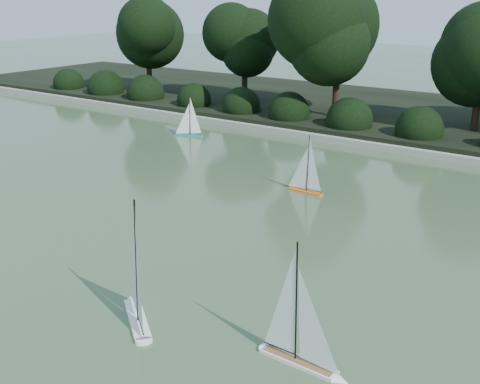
# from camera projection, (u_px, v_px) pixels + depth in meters

# --- Properties ---
(ground) EXTENTS (80.00, 80.00, 0.00)m
(ground) POSITION_uv_depth(u_px,v_px,m) (171.00, 289.00, 8.41)
(ground) COLOR #3C4F2F
(ground) RESTS_ON ground
(pond_coping) EXTENTS (40.00, 0.35, 0.18)m
(pond_coping) POSITION_uv_depth(u_px,v_px,m) (406.00, 150.00, 15.33)
(pond_coping) COLOR gray
(pond_coping) RESTS_ON ground
(far_bank) EXTENTS (40.00, 8.00, 0.30)m
(far_bank) POSITION_uv_depth(u_px,v_px,m) (454.00, 121.00, 18.40)
(far_bank) COLOR black
(far_bank) RESTS_ON ground
(shrub_hedge) EXTENTS (29.10, 1.10, 1.10)m
(shrub_hedge) POSITION_uv_depth(u_px,v_px,m) (420.00, 130.00, 15.91)
(shrub_hedge) COLOR black
(shrub_hedge) RESTS_ON ground
(sailboat_white_a) EXTENTS (1.12, 0.90, 1.75)m
(sailboat_white_a) POSITION_uv_depth(u_px,v_px,m) (135.00, 299.00, 7.58)
(sailboat_white_a) COLOR white
(sailboat_white_a) RESTS_ON ground
(sailboat_white_b) EXTENTS (1.15, 0.22, 1.58)m
(sailboat_white_b) POSITION_uv_depth(u_px,v_px,m) (306.00, 347.00, 6.60)
(sailboat_white_b) COLOR white
(sailboat_white_b) RESTS_ON ground
(sailboat_orange) EXTENTS (0.94, 0.19, 1.28)m
(sailboat_orange) POSITION_uv_depth(u_px,v_px,m) (302.00, 182.00, 12.40)
(sailboat_orange) COLOR orange
(sailboat_orange) RESTS_ON ground
(sailboat_teal) EXTENTS (0.86, 0.51, 1.23)m
(sailboat_teal) POSITION_uv_depth(u_px,v_px,m) (187.00, 129.00, 17.14)
(sailboat_teal) COLOR teal
(sailboat_teal) RESTS_ON ground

